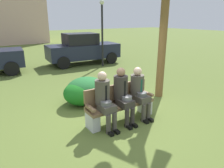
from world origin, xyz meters
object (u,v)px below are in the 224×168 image
at_px(shrub_mid_lawn, 86,90).
at_px(parked_car_far, 83,49).
at_px(seated_man_left, 104,98).
at_px(seated_man_right, 139,90).
at_px(shrub_near_bench, 83,93).
at_px(park_bench, 120,104).
at_px(street_lamp, 102,26).
at_px(seated_man_middle, 123,93).

relative_size(shrub_mid_lawn, parked_car_far, 0.31).
bearing_deg(parked_car_far, seated_man_left, -111.78).
relative_size(seated_man_right, shrub_near_bench, 1.14).
bearing_deg(park_bench, shrub_mid_lawn, 97.00).
bearing_deg(shrub_mid_lawn, parked_car_far, 65.37).
height_order(seated_man_left, parked_car_far, parked_car_far).
relative_size(parked_car_far, street_lamp, 1.20).
height_order(park_bench, street_lamp, street_lamp).
bearing_deg(seated_man_middle, shrub_near_bench, 102.30).
distance_m(park_bench, seated_man_right, 0.61).
bearing_deg(seated_man_right, seated_man_middle, 179.40).
relative_size(seated_man_middle, seated_man_right, 1.04).
xyz_separation_m(seated_man_middle, shrub_near_bench, (-0.34, 1.55, -0.39)).
distance_m(seated_man_right, shrub_near_bench, 1.81).
bearing_deg(seated_man_middle, park_bench, 90.85).
distance_m(shrub_mid_lawn, parked_car_far, 5.69).
bearing_deg(shrub_mid_lawn, seated_man_left, -101.81).
height_order(seated_man_left, street_lamp, street_lamp).
distance_m(seated_man_left, street_lamp, 6.68).
relative_size(park_bench, street_lamp, 0.54).
distance_m(seated_man_right, shrub_mid_lawn, 1.78).
bearing_deg(shrub_mid_lawn, park_bench, -83.00).
bearing_deg(shrub_near_bench, seated_man_middle, -77.70).
height_order(parked_car_far, street_lamp, street_lamp).
height_order(seated_man_right, parked_car_far, parked_car_far).
bearing_deg(street_lamp, parked_car_far, 119.24).
bearing_deg(park_bench, seated_man_middle, -89.15).
distance_m(park_bench, seated_man_middle, 0.35).
distance_m(park_bench, shrub_near_bench, 1.46).
xyz_separation_m(seated_man_left, shrub_near_bench, (0.18, 1.55, -0.38)).
xyz_separation_m(seated_man_middle, parked_car_far, (2.18, 6.75, 0.09)).
distance_m(shrub_near_bench, shrub_mid_lawn, 0.17).
xyz_separation_m(shrub_mid_lawn, street_lamp, (2.98, 4.05, 1.67)).
height_order(seated_man_middle, shrub_near_bench, seated_man_middle).
bearing_deg(seated_man_right, shrub_mid_lawn, 113.41).
bearing_deg(seated_man_middle, seated_man_right, -0.60).
distance_m(seated_man_middle, street_lamp, 6.43).
distance_m(shrub_near_bench, parked_car_far, 5.80).
bearing_deg(seated_man_middle, street_lamp, 63.60).
bearing_deg(street_lamp, seated_man_left, -120.44).
bearing_deg(shrub_mid_lawn, shrub_near_bench, -162.15).
height_order(seated_man_middle, shrub_mid_lawn, seated_man_middle).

